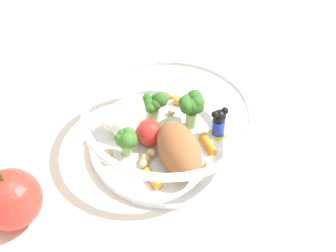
{
  "coord_description": "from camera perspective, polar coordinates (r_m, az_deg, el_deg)",
  "views": [
    {
      "loc": [
        0.12,
        0.36,
        0.41
      ],
      "look_at": [
        -0.01,
        0.01,
        0.03
      ],
      "focal_mm": 47.92,
      "sensor_mm": 36.0,
      "label": 1
    }
  ],
  "objects": [
    {
      "name": "food_container",
      "position": [
        0.53,
        -0.85,
        -0.32
      ],
      "size": [
        0.2,
        0.2,
        0.06
      ],
      "color": "white",
      "rests_on": "ground_plane"
    },
    {
      "name": "ground_plane",
      "position": [
        0.56,
        -1.3,
        -1.89
      ],
      "size": [
        2.4,
        2.4,
        0.0
      ],
      "primitive_type": "plane",
      "color": "silver"
    },
    {
      "name": "loose_apple",
      "position": [
        0.49,
        -19.36,
        -8.77
      ],
      "size": [
        0.06,
        0.06,
        0.08
      ],
      "color": "red",
      "rests_on": "ground_plane"
    }
  ]
}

